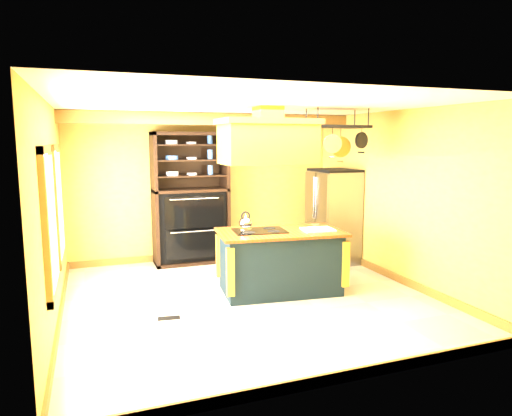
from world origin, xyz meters
TOP-DOWN VIEW (x-y plane):
  - floor at (0.00, 0.00)m, footprint 5.00×5.00m
  - ceiling at (0.00, 0.00)m, footprint 5.00×5.00m
  - wall_back at (0.00, 2.50)m, footprint 5.00×0.02m
  - wall_front at (0.00, -2.50)m, footprint 5.00×0.02m
  - wall_left at (-2.50, 0.00)m, footprint 0.02×5.00m
  - wall_right at (2.50, 0.00)m, footprint 0.02×5.00m
  - ceiling_beam at (0.00, 1.70)m, footprint 5.00×0.15m
  - window_near at (-2.47, -0.80)m, footprint 0.06×1.06m
  - window_far at (-2.47, 0.60)m, footprint 0.06×1.06m
  - kitchen_island at (0.53, 0.12)m, footprint 1.91×1.20m
  - range_hood at (0.34, 0.12)m, footprint 1.38×0.78m
  - pot_rack at (1.44, 0.12)m, footprint 0.98×0.46m
  - refrigerator at (2.12, 1.36)m, footprint 0.73×0.86m
  - hutch at (-0.35, 2.24)m, footprint 1.35×0.61m
  - floor_register at (-1.20, -0.38)m, footprint 0.29×0.16m

SIDE VIEW (x-z plane):
  - floor at x=0.00m, z-range 0.00..0.00m
  - floor_register at x=-1.20m, z-range 0.00..0.01m
  - kitchen_island at x=0.53m, z-range -0.09..1.02m
  - refrigerator at x=2.12m, z-range -0.02..1.65m
  - hutch at x=-0.35m, z-range -0.28..2.10m
  - wall_back at x=0.00m, z-range 0.00..2.70m
  - wall_front at x=0.00m, z-range 0.00..2.70m
  - wall_left at x=-2.50m, z-range 0.00..2.70m
  - wall_right at x=2.50m, z-range 0.00..2.70m
  - window_near at x=-2.47m, z-range 0.62..2.18m
  - window_far at x=-2.47m, z-range 0.62..2.18m
  - range_hood at x=0.34m, z-range 1.84..2.64m
  - pot_rack at x=1.44m, z-range 1.98..2.71m
  - ceiling_beam at x=0.00m, z-range 2.49..2.69m
  - ceiling at x=0.00m, z-range 2.70..2.70m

